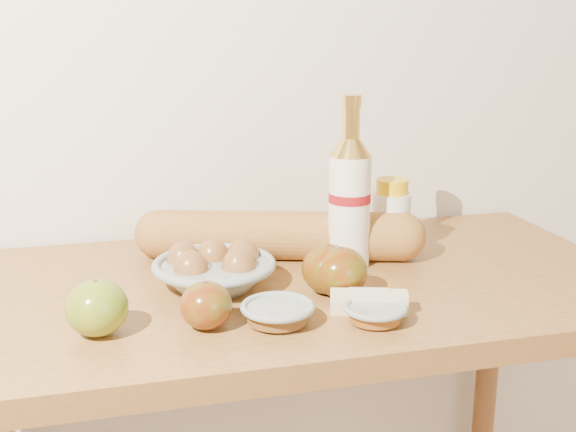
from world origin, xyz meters
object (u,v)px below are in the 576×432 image
Objects in this scene: egg_bowl at (214,269)px; bourbon_bottle at (350,198)px; cream_bottle at (391,220)px; table at (284,348)px; baguette at (279,235)px.

bourbon_bottle is at bearing 10.43° from egg_bowl.
cream_bottle is 0.64× the size of egg_bowl.
table is 2.26× the size of baguette.
cream_bottle is 0.27× the size of baguette.
bourbon_bottle reaches higher than cream_bottle.
table is at bearing -1.05° from egg_bowl.
baguette is at bearing 140.97° from bourbon_bottle.
table is at bearing -168.39° from bourbon_bottle.
cream_bottle reaches higher than egg_bowl.
baguette is (0.14, 0.11, 0.01)m from egg_bowl.
bourbon_bottle is at bearing 19.98° from table.
cream_bottle is 0.21m from baguette.
egg_bowl is (-0.12, 0.00, 0.15)m from table.
bourbon_bottle reaches higher than egg_bowl.
egg_bowl is at bearing -177.94° from bourbon_bottle.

